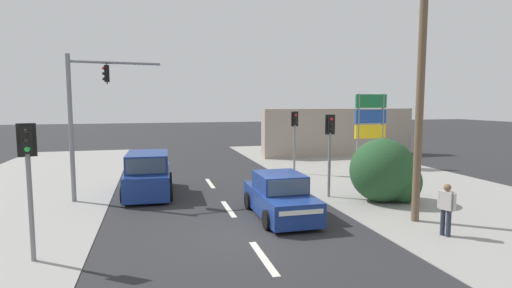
# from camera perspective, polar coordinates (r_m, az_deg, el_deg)

# --- Properties ---
(ground_plane) EXTENTS (140.00, 140.00, 0.00)m
(ground_plane) POSITION_cam_1_polar(r_m,az_deg,el_deg) (12.75, -1.44, -12.67)
(ground_plane) COLOR #28282B
(lane_dash_near) EXTENTS (0.20, 2.40, 0.01)m
(lane_dash_near) POSITION_cam_1_polar(r_m,az_deg,el_deg) (10.93, 1.04, -15.90)
(lane_dash_near) COLOR silver
(lane_dash_near) RESTS_ON ground
(lane_dash_mid) EXTENTS (0.20, 2.40, 0.01)m
(lane_dash_mid) POSITION_cam_1_polar(r_m,az_deg,el_deg) (15.56, -3.98, -9.21)
(lane_dash_mid) COLOR silver
(lane_dash_mid) RESTS_ON ground
(lane_dash_far) EXTENTS (0.20, 2.40, 0.01)m
(lane_dash_far) POSITION_cam_1_polar(r_m,az_deg,el_deg) (20.36, -6.58, -5.60)
(lane_dash_far) COLOR silver
(lane_dash_far) RESTS_ON ground
(kerb_right_verge) EXTENTS (10.00, 44.00, 0.02)m
(kerb_right_verge) POSITION_cam_1_polar(r_m,az_deg,el_deg) (18.54, 25.43, -7.27)
(kerb_right_verge) COLOR gray
(kerb_right_verge) RESTS_ON ground
(utility_pole_foreground_right) EXTENTS (3.77, 0.66, 10.88)m
(utility_pole_foreground_right) POSITION_cam_1_polar(r_m,az_deg,el_deg) (14.45, 22.29, 12.45)
(utility_pole_foreground_right) COLOR brown
(utility_pole_foreground_right) RESTS_ON ground
(traffic_signal_mast) EXTENTS (3.67, 0.55, 6.00)m
(traffic_signal_mast) POSITION_cam_1_polar(r_m,az_deg,el_deg) (17.69, -23.29, 4.70)
(traffic_signal_mast) COLOR slate
(traffic_signal_mast) RESTS_ON ground
(pedestal_signal_right_kerb) EXTENTS (0.44, 0.29, 3.56)m
(pedestal_signal_right_kerb) POSITION_cam_1_polar(r_m,az_deg,el_deg) (17.24, 10.50, 0.35)
(pedestal_signal_right_kerb) COLOR slate
(pedestal_signal_right_kerb) RESTS_ON ground
(pedestal_signal_left_kerb) EXTENTS (0.43, 0.31, 3.56)m
(pedestal_signal_left_kerb) POSITION_cam_1_polar(r_m,az_deg,el_deg) (11.53, -29.75, -3.09)
(pedestal_signal_left_kerb) COLOR slate
(pedestal_signal_left_kerb) RESTS_ON ground
(pedestal_signal_far_median) EXTENTS (0.44, 0.30, 3.56)m
(pedestal_signal_far_median) POSITION_cam_1_polar(r_m,az_deg,el_deg) (22.71, 5.55, 1.76)
(pedestal_signal_far_median) COLOR slate
(pedestal_signal_far_median) RESTS_ON ground
(shopping_plaza_sign) EXTENTS (2.10, 0.16, 4.60)m
(shopping_plaza_sign) POSITION_cam_1_polar(r_m,az_deg,el_deg) (25.95, 16.05, 3.33)
(shopping_plaza_sign) COLOR slate
(shopping_plaza_sign) RESTS_ON ground
(roadside_bush) EXTENTS (2.83, 2.43, 2.61)m
(roadside_bush) POSITION_cam_1_polar(r_m,az_deg,el_deg) (17.17, 18.06, -3.86)
(roadside_bush) COLOR #234C28
(roadside_bush) RESTS_ON ground
(shopfront_wall_far) EXTENTS (12.00, 1.00, 3.60)m
(shopfront_wall_far) POSITION_cam_1_polar(r_m,az_deg,el_deg) (31.06, 11.74, 1.65)
(shopfront_wall_far) COLOR #A39384
(shopfront_wall_far) RESTS_ON ground
(suv_kerbside_parked) EXTENTS (2.18, 4.60, 1.90)m
(suv_kerbside_parked) POSITION_cam_1_polar(r_m,az_deg,el_deg) (18.25, -15.15, -4.30)
(suv_kerbside_parked) COLOR navy
(suv_kerbside_parked) RESTS_ON ground
(sedan_receding_far) EXTENTS (1.89, 4.24, 1.56)m
(sedan_receding_far) POSITION_cam_1_polar(r_m,az_deg,el_deg) (14.39, 3.42, -7.59)
(sedan_receding_far) COLOR navy
(sedan_receding_far) RESTS_ON ground
(pedestrian_at_kerb) EXTENTS (0.34, 0.52, 1.63)m
(pedestrian_at_kerb) POSITION_cam_1_polar(r_m,az_deg,el_deg) (13.51, 25.56, -8.10)
(pedestrian_at_kerb) COLOR #232838
(pedestrian_at_kerb) RESTS_ON ground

